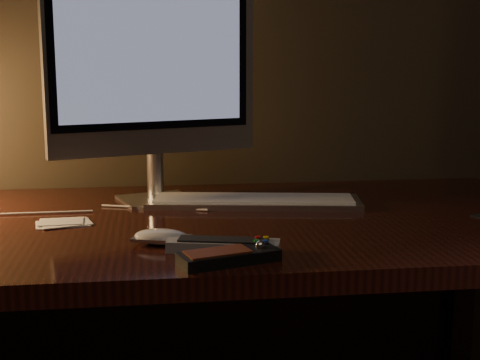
{
  "coord_description": "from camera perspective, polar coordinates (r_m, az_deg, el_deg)",
  "views": [
    {
      "loc": [
        -0.09,
        0.51,
        1.08
      ],
      "look_at": [
        0.07,
        1.73,
        0.85
      ],
      "focal_mm": 50.0,
      "sensor_mm": 36.0,
      "label": 1
    }
  ],
  "objects": [
    {
      "name": "monitor",
      "position": [
        1.53,
        -7.43,
        9.29
      ],
      "size": [
        0.47,
        0.18,
        0.51
      ],
      "rotation": [
        0.0,
        0.0,
        0.31
      ],
      "color": "silver",
      "rests_on": "desk"
    },
    {
      "name": "cable",
      "position": [
        1.47,
        -12.45,
        -2.65
      ],
      "size": [
        0.5,
        0.1,
        0.0
      ],
      "primitive_type": "cylinder",
      "rotation": [
        0.0,
        1.57,
        -0.19
      ],
      "color": "white",
      "rests_on": "desk"
    },
    {
      "name": "desk",
      "position": [
        1.49,
        -3.78,
        -7.49
      ],
      "size": [
        1.6,
        0.75,
        0.75
      ],
      "color": "black",
      "rests_on": "ground"
    },
    {
      "name": "keyboard",
      "position": [
        1.51,
        1.19,
        -1.8
      ],
      "size": [
        0.49,
        0.21,
        0.02
      ],
      "primitive_type": "cube",
      "rotation": [
        0.0,
        0.0,
        -0.17
      ],
      "color": "silver",
      "rests_on": "desk"
    },
    {
      "name": "papers",
      "position": [
        1.39,
        -14.87,
        -3.55
      ],
      "size": [
        0.12,
        0.09,
        0.01
      ],
      "primitive_type": "cube",
      "rotation": [
        0.0,
        0.0,
        0.16
      ],
      "color": "white",
      "rests_on": "desk"
    },
    {
      "name": "mouse",
      "position": [
        1.21,
        -6.71,
        -5.01
      ],
      "size": [
        0.11,
        0.08,
        0.02
      ],
      "primitive_type": "ellipsoid",
      "rotation": [
        0.0,
        0.0,
        -0.32
      ],
      "color": "white",
      "rests_on": "desk"
    },
    {
      "name": "media_remote",
      "position": [
        1.09,
        -0.96,
        -6.51
      ],
      "size": [
        0.17,
        0.11,
        0.03
      ],
      "rotation": [
        0.0,
        0.0,
        0.3
      ],
      "color": "black",
      "rests_on": "desk"
    },
    {
      "name": "tv_remote",
      "position": [
        1.16,
        -1.43,
        -5.58
      ],
      "size": [
        0.2,
        0.09,
        0.03
      ],
      "rotation": [
        0.0,
        0.0,
        -0.24
      ],
      "color": "gray",
      "rests_on": "desk"
    }
  ]
}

